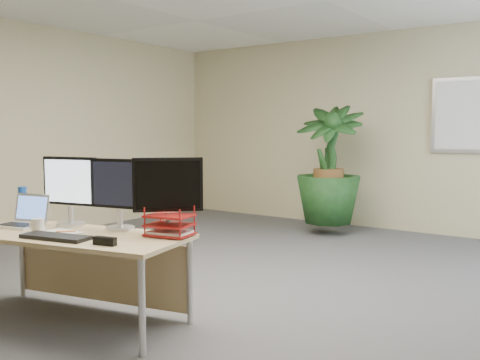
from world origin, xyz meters
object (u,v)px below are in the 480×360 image
Objects in this scene: floor_plant at (329,177)px; monitor_left at (70,186)px; laptop at (24,218)px; desk at (80,249)px; monitor_right at (119,189)px.

floor_plant reaches higher than monitor_left.
monitor_left is 1.39× the size of laptop.
monitor_right is at bearing 50.01° from desk.
laptop is at bearing -145.08° from monitor_left.
monitor_right is at bearing 13.39° from monitor_left.
monitor_right is 0.82m from laptop.
monitor_left is (-0.25, 0.11, 0.43)m from desk.
monitor_left is 0.44m from monitor_right.
monitor_left reaches higher than monitor_right.
laptop is at bearing -170.51° from desk.
desk is 3.42× the size of monitor_right.
monitor_right reaches higher than laptop.
laptop is (-0.72, -0.31, -0.24)m from monitor_right.
laptop is (-0.54, -0.09, 0.19)m from desk.
desk is 0.58m from laptop.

